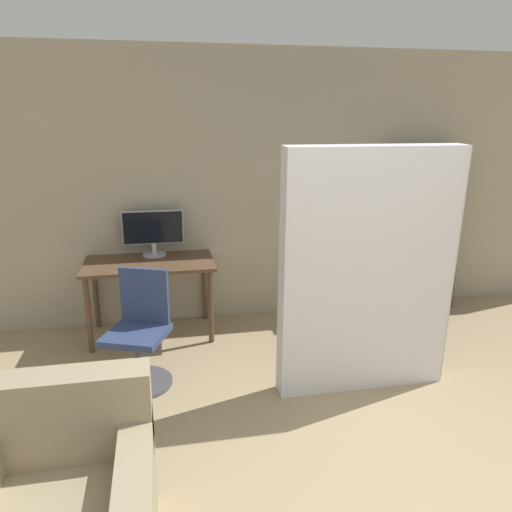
# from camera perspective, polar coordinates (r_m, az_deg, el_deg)

# --- Properties ---
(wall_back) EXTENTS (8.00, 0.06, 2.70)m
(wall_back) POSITION_cam_1_polar(r_m,az_deg,el_deg) (5.16, 2.19, 7.90)
(wall_back) COLOR tan
(wall_back) RESTS_ON ground
(desk) EXTENTS (1.20, 0.70, 0.73)m
(desk) POSITION_cam_1_polar(r_m,az_deg,el_deg) (4.80, -12.07, -1.73)
(desk) COLOR brown
(desk) RESTS_ON ground
(monitor) EXTENTS (0.58, 0.22, 0.44)m
(monitor) POSITION_cam_1_polar(r_m,az_deg,el_deg) (4.92, -11.68, 2.85)
(monitor) COLOR #B7B7BC
(monitor) RESTS_ON desk
(office_chair) EXTENTS (0.57, 0.57, 0.90)m
(office_chair) POSITION_cam_1_polar(r_m,az_deg,el_deg) (4.05, -13.18, -9.34)
(office_chair) COLOR #4C4C51
(office_chair) RESTS_ON ground
(bookshelf) EXTENTS (0.82, 0.30, 1.71)m
(bookshelf) POSITION_cam_1_polar(r_m,az_deg,el_deg) (5.61, 16.99, 3.14)
(bookshelf) COLOR #2D2319
(bookshelf) RESTS_ON ground
(mattress_near) EXTENTS (1.31, 0.25, 1.86)m
(mattress_near) POSITION_cam_1_polar(r_m,az_deg,el_deg) (3.76, 12.72, -1.94)
(mattress_near) COLOR silver
(mattress_near) RESTS_ON ground
(armchair) EXTENTS (0.85, 0.80, 0.85)m
(armchair) POSITION_cam_1_polar(r_m,az_deg,el_deg) (2.71, -21.37, -24.89)
(armchair) COLOR gray
(armchair) RESTS_ON ground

